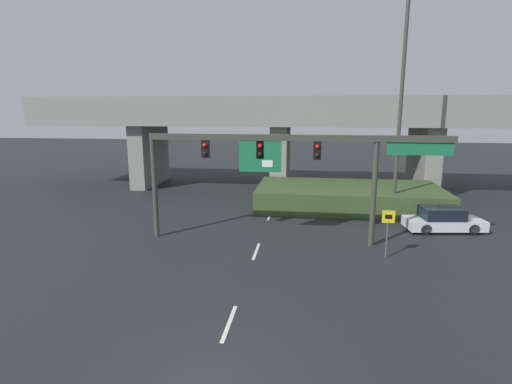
{
  "coord_description": "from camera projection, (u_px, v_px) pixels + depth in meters",
  "views": [
    {
      "loc": [
        2.53,
        -9.1,
        7.15
      ],
      "look_at": [
        0.0,
        9.9,
        3.1
      ],
      "focal_mm": 28.0,
      "sensor_mm": 36.0,
      "label": 1
    }
  ],
  "objects": [
    {
      "name": "ground_plane",
      "position": [
        207.0,
        382.0,
        10.63
      ],
      "size": [
        160.0,
        160.0,
        0.0
      ],
      "primitive_type": "plane",
      "color": "black"
    },
    {
      "name": "grass_embankment",
      "position": [
        348.0,
        197.0,
        29.28
      ],
      "size": [
        13.2,
        6.76,
        1.55
      ],
      "color": "#384C28",
      "rests_on": "ground"
    },
    {
      "name": "signal_gantry",
      "position": [
        284.0,
        156.0,
        20.78
      ],
      "size": [
        15.74,
        0.44,
        5.8
      ],
      "color": "#383D33",
      "rests_on": "ground"
    },
    {
      "name": "highway_light_pole_near",
      "position": [
        403.0,
        72.0,
        25.15
      ],
      "size": [
        0.7,
        0.36,
        17.92
      ],
      "color": "#383D33",
      "rests_on": "ground"
    },
    {
      "name": "overpass_bridge",
      "position": [
        281.0,
        125.0,
        35.4
      ],
      "size": [
        43.68,
        7.96,
        8.08
      ],
      "color": "gray",
      "rests_on": "ground"
    },
    {
      "name": "parked_sedan_near_right",
      "position": [
        443.0,
        220.0,
        23.57
      ],
      "size": [
        4.61,
        2.34,
        1.43
      ],
      "rotation": [
        0.0,
        0.0,
        0.13
      ],
      "color": "silver",
      "rests_on": "ground"
    },
    {
      "name": "speed_limit_sign",
      "position": [
        388.0,
        226.0,
        19.12
      ],
      "size": [
        0.6,
        0.11,
        2.43
      ],
      "color": "#4C4C4C",
      "rests_on": "ground"
    },
    {
      "name": "lane_markings",
      "position": [
        264.0,
        231.0,
        23.69
      ],
      "size": [
        0.14,
        37.34,
        0.01
      ],
      "color": "silver",
      "rests_on": "ground"
    }
  ]
}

